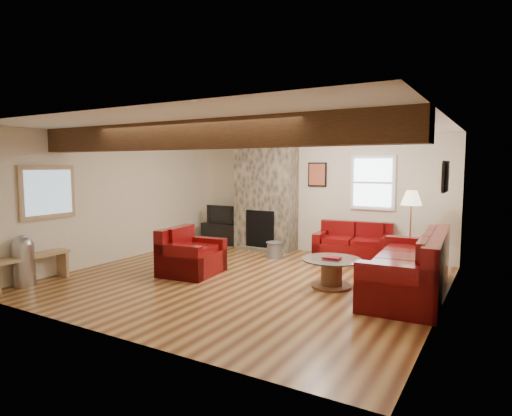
{
  "coord_description": "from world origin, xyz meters",
  "views": [
    {
      "loc": [
        3.67,
        -5.91,
        1.9
      ],
      "look_at": [
        -0.02,
        0.4,
        1.17
      ],
      "focal_mm": 30.0,
      "sensor_mm": 36.0,
      "label": 1
    }
  ],
  "objects_px": {
    "loveseat": "(353,242)",
    "coffee_table": "(331,273)",
    "television": "(222,214)",
    "armchair_red": "(192,251)",
    "tv_cabinet": "(222,233)",
    "sofa_three": "(408,263)",
    "floor_lamp": "(411,202)"
  },
  "relations": [
    {
      "from": "armchair_red",
      "to": "television",
      "type": "distance_m",
      "value": 2.95
    },
    {
      "from": "armchair_red",
      "to": "coffee_table",
      "type": "bearing_deg",
      "value": -86.04
    },
    {
      "from": "floor_lamp",
      "to": "armchair_red",
      "type": "bearing_deg",
      "value": -145.49
    },
    {
      "from": "sofa_three",
      "to": "television",
      "type": "height_order",
      "value": "television"
    },
    {
      "from": "loveseat",
      "to": "tv_cabinet",
      "type": "distance_m",
      "value": 3.37
    },
    {
      "from": "sofa_three",
      "to": "loveseat",
      "type": "height_order",
      "value": "sofa_three"
    },
    {
      "from": "coffee_table",
      "to": "tv_cabinet",
      "type": "distance_m",
      "value": 4.25
    },
    {
      "from": "loveseat",
      "to": "television",
      "type": "xyz_separation_m",
      "value": [
        -3.35,
        0.3,
        0.33
      ]
    },
    {
      "from": "loveseat",
      "to": "armchair_red",
      "type": "relative_size",
      "value": 1.45
    },
    {
      "from": "armchair_red",
      "to": "floor_lamp",
      "type": "distance_m",
      "value": 4.01
    },
    {
      "from": "sofa_three",
      "to": "tv_cabinet",
      "type": "bearing_deg",
      "value": -116.45
    },
    {
      "from": "tv_cabinet",
      "to": "floor_lamp",
      "type": "bearing_deg",
      "value": -5.71
    },
    {
      "from": "tv_cabinet",
      "to": "television",
      "type": "bearing_deg",
      "value": 0.0
    },
    {
      "from": "coffee_table",
      "to": "floor_lamp",
      "type": "height_order",
      "value": "floor_lamp"
    },
    {
      "from": "armchair_red",
      "to": "coffee_table",
      "type": "xyz_separation_m",
      "value": [
        2.41,
        0.44,
        -0.18
      ]
    },
    {
      "from": "loveseat",
      "to": "floor_lamp",
      "type": "xyz_separation_m",
      "value": [
        1.1,
        -0.14,
        0.85
      ]
    },
    {
      "from": "television",
      "to": "armchair_red",
      "type": "bearing_deg",
      "value": -65.54
    },
    {
      "from": "sofa_three",
      "to": "coffee_table",
      "type": "relative_size",
      "value": 2.57
    },
    {
      "from": "sofa_three",
      "to": "floor_lamp",
      "type": "relative_size",
      "value": 1.65
    },
    {
      "from": "loveseat",
      "to": "tv_cabinet",
      "type": "xyz_separation_m",
      "value": [
        -3.35,
        0.3,
        -0.14
      ]
    },
    {
      "from": "armchair_red",
      "to": "floor_lamp",
      "type": "relative_size",
      "value": 0.69
    },
    {
      "from": "loveseat",
      "to": "coffee_table",
      "type": "distance_m",
      "value": 1.95
    },
    {
      "from": "sofa_three",
      "to": "floor_lamp",
      "type": "distance_m",
      "value": 1.75
    },
    {
      "from": "sofa_three",
      "to": "armchair_red",
      "type": "relative_size",
      "value": 2.4
    },
    {
      "from": "tv_cabinet",
      "to": "television",
      "type": "xyz_separation_m",
      "value": [
        0.0,
        0.0,
        0.47
      ]
    },
    {
      "from": "television",
      "to": "coffee_table",
      "type": "bearing_deg",
      "value": -31.56
    },
    {
      "from": "loveseat",
      "to": "tv_cabinet",
      "type": "bearing_deg",
      "value": 168.83
    },
    {
      "from": "television",
      "to": "floor_lamp",
      "type": "relative_size",
      "value": 0.53
    },
    {
      "from": "tv_cabinet",
      "to": "floor_lamp",
      "type": "height_order",
      "value": "floor_lamp"
    },
    {
      "from": "coffee_table",
      "to": "loveseat",
      "type": "bearing_deg",
      "value": 98.0
    },
    {
      "from": "sofa_three",
      "to": "tv_cabinet",
      "type": "distance_m",
      "value": 5.11
    },
    {
      "from": "sofa_three",
      "to": "coffee_table",
      "type": "xyz_separation_m",
      "value": [
        -1.09,
        -0.23,
        -0.24
      ]
    }
  ]
}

